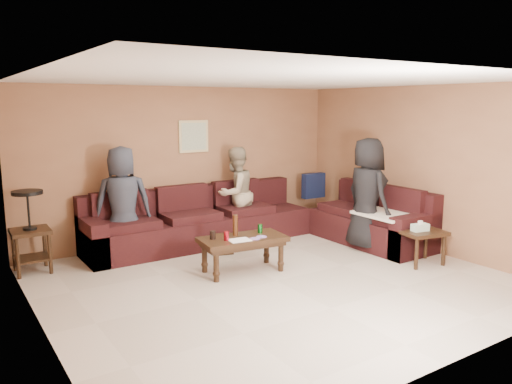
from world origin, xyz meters
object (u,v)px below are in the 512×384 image
(waste_bin, at_px, (224,244))
(person_right, at_px, (367,194))
(sectional_sofa, at_px, (263,224))
(coffee_table, at_px, (242,242))
(end_table_left, at_px, (30,230))
(person_middle, at_px, (236,193))
(side_table_right, at_px, (422,235))
(person_left, at_px, (123,203))

(waste_bin, bearing_deg, person_right, -27.08)
(sectional_sofa, bearing_deg, coffee_table, -135.29)
(person_right, bearing_deg, end_table_left, 76.82)
(sectional_sofa, bearing_deg, person_middle, 106.92)
(coffee_table, height_order, person_middle, person_middle)
(sectional_sofa, xyz_separation_m, side_table_right, (1.29, -2.06, 0.09))
(end_table_left, xyz_separation_m, side_table_right, (4.62, -2.61, -0.16))
(side_table_right, height_order, waste_bin, side_table_right)
(coffee_table, xyz_separation_m, person_right, (2.17, -0.13, 0.46))
(person_left, distance_m, person_right, 3.64)
(person_middle, bearing_deg, sectional_sofa, 89.68)
(person_left, bearing_deg, person_middle, -163.24)
(waste_bin, bearing_deg, sectional_sofa, 7.22)
(person_right, bearing_deg, person_middle, 46.30)
(coffee_table, relative_size, end_table_left, 1.09)
(end_table_left, bearing_deg, person_right, -19.99)
(sectional_sofa, relative_size, end_table_left, 4.21)
(sectional_sofa, height_order, side_table_right, sectional_sofa)
(side_table_right, distance_m, person_right, 1.07)
(side_table_right, distance_m, waste_bin, 2.85)
(person_middle, bearing_deg, person_left, -15.84)
(person_right, bearing_deg, sectional_sofa, 54.17)
(sectional_sofa, height_order, coffee_table, sectional_sofa)
(person_middle, bearing_deg, coffee_table, 44.69)
(waste_bin, xyz_separation_m, person_right, (1.95, -1.00, 0.72))
(coffee_table, bearing_deg, person_right, -3.31)
(side_table_right, relative_size, person_left, 0.41)
(waste_bin, height_order, person_right, person_right)
(person_middle, xyz_separation_m, person_right, (1.36, -1.65, 0.10))
(person_left, bearing_deg, waste_bin, 170.87)
(coffee_table, bearing_deg, waste_bin, 76.11)
(coffee_table, bearing_deg, side_table_right, -25.75)
(waste_bin, height_order, person_left, person_left)
(coffee_table, bearing_deg, sectional_sofa, 44.71)
(coffee_table, distance_m, side_table_right, 2.52)
(person_left, bearing_deg, person_right, 169.31)
(end_table_left, height_order, waste_bin, end_table_left)
(person_left, bearing_deg, side_table_right, 158.06)
(sectional_sofa, bearing_deg, waste_bin, -172.78)
(sectional_sofa, xyz_separation_m, person_left, (-2.08, 0.50, 0.49))
(side_table_right, xyz_separation_m, person_right, (-0.10, 0.97, 0.45))
(sectional_sofa, bearing_deg, person_left, 166.38)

